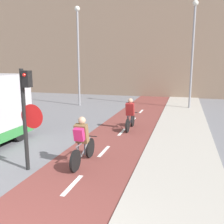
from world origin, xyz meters
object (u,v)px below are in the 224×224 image
at_px(traffic_light_pole, 27,109).
at_px(cyclist_far, 130,115).
at_px(cyclist_near, 82,142).
at_px(street_lamp_sidewalk, 193,44).
at_px(street_lamp_far, 78,46).

bearing_deg(traffic_light_pole, cyclist_far, 70.67).
xyz_separation_m(traffic_light_pole, cyclist_far, (1.77, 5.06, -1.11)).
bearing_deg(cyclist_near, cyclist_far, 83.41).
height_order(street_lamp_sidewalk, cyclist_near, street_lamp_sidewalk).
height_order(cyclist_near, cyclist_far, cyclist_near).
xyz_separation_m(cyclist_near, cyclist_far, (0.50, 4.32, -0.05)).
relative_size(cyclist_near, cyclist_far, 1.03).
xyz_separation_m(street_lamp_far, street_lamp_sidewalk, (7.56, 0.86, 0.03)).
relative_size(street_lamp_far, cyclist_near, 3.83).
bearing_deg(street_lamp_far, traffic_light_pole, -73.58).
xyz_separation_m(traffic_light_pole, street_lamp_far, (-3.13, 10.62, 2.36)).
relative_size(traffic_light_pole, cyclist_near, 1.61).
height_order(traffic_light_pole, street_lamp_far, street_lamp_far).
bearing_deg(traffic_light_pole, street_lamp_sidewalk, 68.93).
bearing_deg(street_lamp_sidewalk, cyclist_near, -106.34).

